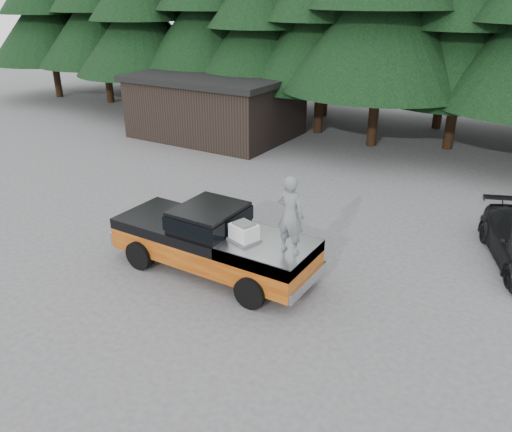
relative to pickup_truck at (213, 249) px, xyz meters
The scene contains 6 objects.
ground 0.78m from the pickup_truck, 30.05° to the left, with size 120.00×120.00×0.00m, color #4E4E50.
pickup_truck is the anchor object (origin of this frame).
truck_cab 0.97m from the pickup_truck, behind, with size 1.66×1.90×0.59m, color black.
air_compressor 1.48m from the pickup_truck, 10.00° to the right, with size 0.64×0.53×0.44m, color silver.
man_on_bed 2.95m from the pickup_truck, ahead, with size 0.72×0.47×1.98m, color slate.
utility_building 14.99m from the pickup_truck, 125.34° to the left, with size 8.40×6.40×3.30m.
Camera 1 is at (7.11, -10.04, 7.14)m, focal length 35.00 mm.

